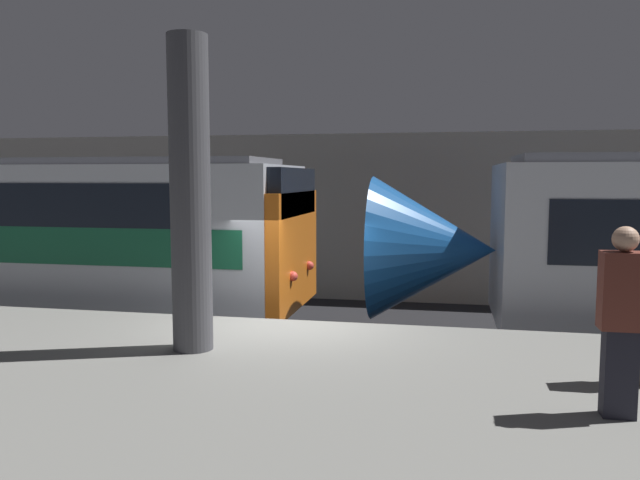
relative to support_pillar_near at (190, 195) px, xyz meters
The scene contains 5 objects.
ground_plane 3.57m from the support_pillar_near, 66.94° to the left, with size 120.00×120.00×0.00m, color black.
platform 2.71m from the support_pillar_near, 48.51° to the right, with size 40.00×5.30×1.08m.
station_rear_barrier 9.01m from the support_pillar_near, 85.13° to the left, with size 50.00×0.15×4.33m.
support_pillar_near is the anchor object (origin of this frame).
person_waiting 4.87m from the support_pillar_near, 16.01° to the right, with size 0.38×0.24×1.70m.
Camera 1 is at (2.28, -8.90, 3.21)m, focal length 35.00 mm.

